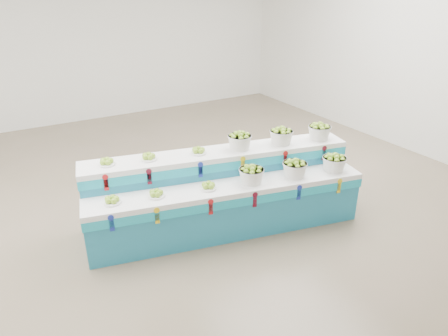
% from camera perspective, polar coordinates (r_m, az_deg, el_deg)
% --- Properties ---
extents(ground, '(10.00, 10.00, 0.00)m').
position_cam_1_polar(ground, '(6.23, -6.69, -5.38)').
color(ground, '#6A5E48').
rests_on(ground, ground).
extents(back_wall, '(10.00, 0.00, 10.00)m').
position_cam_1_polar(back_wall, '(10.26, -19.31, 17.22)').
color(back_wall, silver).
rests_on(back_wall, ground).
extents(display_stand, '(3.80, 1.71, 1.02)m').
position_cam_1_polar(display_stand, '(5.52, 0.00, -3.40)').
color(display_stand, teal).
rests_on(display_stand, ground).
extents(plate_lower_left, '(0.25, 0.25, 0.10)m').
position_cam_1_polar(plate_lower_left, '(4.98, -15.41, -4.29)').
color(plate_lower_left, white).
rests_on(plate_lower_left, display_stand).
extents(plate_lower_mid, '(0.25, 0.25, 0.10)m').
position_cam_1_polar(plate_lower_mid, '(5.01, -9.47, -3.49)').
color(plate_lower_mid, white).
rests_on(plate_lower_mid, display_stand).
extents(plate_lower_right, '(0.25, 0.25, 0.10)m').
position_cam_1_polar(plate_lower_right, '(5.13, -2.21, -2.46)').
color(plate_lower_right, white).
rests_on(plate_lower_right, display_stand).
extents(basket_lower_left, '(0.39, 0.39, 0.24)m').
position_cam_1_polar(basket_lower_left, '(5.27, 3.85, -0.87)').
color(basket_lower_left, silver).
rests_on(basket_lower_left, display_stand).
extents(basket_lower_mid, '(0.39, 0.39, 0.24)m').
position_cam_1_polar(basket_lower_mid, '(5.51, 9.85, 0.00)').
color(basket_lower_mid, silver).
rests_on(basket_lower_mid, display_stand).
extents(basket_lower_right, '(0.39, 0.39, 0.24)m').
position_cam_1_polar(basket_lower_right, '(5.80, 15.14, 0.77)').
color(basket_lower_right, silver).
rests_on(basket_lower_right, display_stand).
extents(plate_upper_left, '(0.25, 0.25, 0.10)m').
position_cam_1_polar(plate_upper_left, '(5.26, -16.11, 0.88)').
color(plate_upper_left, white).
rests_on(plate_upper_left, display_stand).
extents(plate_upper_mid, '(0.25, 0.25, 0.10)m').
position_cam_1_polar(plate_upper_mid, '(5.29, -10.50, 1.60)').
color(plate_upper_mid, white).
rests_on(plate_upper_mid, display_stand).
extents(plate_upper_right, '(0.25, 0.25, 0.10)m').
position_cam_1_polar(plate_upper_right, '(5.40, -3.60, 2.48)').
color(plate_upper_right, white).
rests_on(plate_upper_right, display_stand).
extents(basket_upper_left, '(0.39, 0.39, 0.24)m').
position_cam_1_polar(basket_upper_left, '(5.54, 2.20, 3.86)').
color(basket_upper_left, silver).
rests_on(basket_upper_left, display_stand).
extents(basket_upper_mid, '(0.39, 0.39, 0.24)m').
position_cam_1_polar(basket_upper_mid, '(5.77, 8.01, 4.51)').
color(basket_upper_mid, silver).
rests_on(basket_upper_mid, display_stand).
extents(basket_upper_right, '(0.39, 0.39, 0.24)m').
position_cam_1_polar(basket_upper_right, '(6.05, 13.18, 5.04)').
color(basket_upper_right, silver).
rests_on(basket_upper_right, display_stand).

